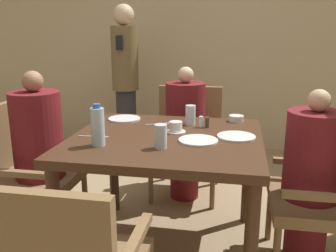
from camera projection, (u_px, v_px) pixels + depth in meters
ground_plane at (166, 249)px, 2.44m from camera, size 16.00×16.00×0.00m
wall_back at (204, 28)px, 4.26m from camera, size 8.00×0.06×2.80m
dining_table at (166, 152)px, 2.27m from camera, size 1.13×1.06×0.77m
chair_left_side at (21, 168)px, 2.50m from camera, size 0.56×0.56×0.90m
diner_in_left_chair at (39, 156)px, 2.44m from camera, size 0.32×0.32×1.14m
chair_far_side at (187, 136)px, 3.23m from camera, size 0.56×0.56×0.90m
diner_in_far_chair at (185, 132)px, 3.07m from camera, size 0.32×0.32×1.10m
chair_right_side at (336, 192)px, 2.14m from camera, size 0.56×0.56×0.90m
diner_in_right_chair at (311, 180)px, 2.15m from camera, size 0.32×0.32×1.08m
standing_host at (125, 79)px, 3.92m from camera, size 0.28×0.31×1.63m
plate_main_left at (124, 119)px, 2.65m from camera, size 0.23×0.23×0.01m
plate_main_right at (198, 140)px, 2.14m from camera, size 0.23×0.23×0.01m
plate_dessert_center at (236, 137)px, 2.22m from camera, size 0.23×0.23×0.01m
teacup_with_saucer at (176, 128)px, 2.32m from camera, size 0.12×0.12×0.07m
bowl_small at (236, 118)px, 2.60m from camera, size 0.10×0.10×0.04m
water_bottle at (98, 126)px, 2.05m from camera, size 0.08×0.08×0.23m
glass_tall_near at (190, 115)px, 2.50m from camera, size 0.07×0.07×0.13m
glass_tall_mid at (161, 136)px, 2.01m from camera, size 0.07×0.07×0.13m
salt_shaker at (201, 122)px, 2.44m from camera, size 0.03×0.03×0.07m
pepper_shaker at (207, 122)px, 2.43m from camera, size 0.03×0.03×0.07m
fork_beside_plate at (160, 124)px, 2.53m from camera, size 0.16×0.09×0.00m
knife_beside_plate at (95, 137)px, 2.23m from camera, size 0.18×0.02×0.00m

